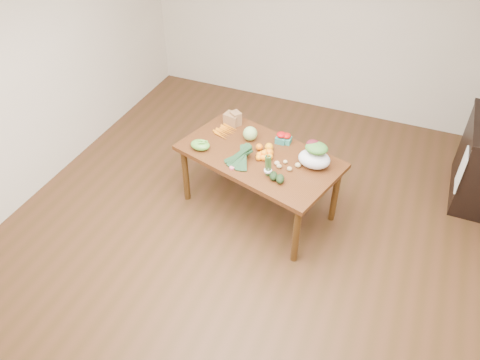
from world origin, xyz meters
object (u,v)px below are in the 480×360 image
at_px(mandarin_cluster, 264,154).
at_px(kale_bunch, 238,157).
at_px(salad_bag, 315,156).
at_px(asparagus_bundle, 268,165).
at_px(paper_bag, 232,118).
at_px(dining_table, 258,183).
at_px(cabbage, 250,134).

relative_size(mandarin_cluster, kale_bunch, 0.45).
bearing_deg(salad_bag, mandarin_cluster, -172.32).
height_order(mandarin_cluster, asparagus_bundle, asparagus_bundle).
distance_m(mandarin_cluster, asparagus_bundle, 0.29).
xyz_separation_m(mandarin_cluster, kale_bunch, (-0.21, -0.19, 0.03)).
xyz_separation_m(paper_bag, asparagus_bundle, (0.68, -0.70, 0.05)).
relative_size(dining_table, kale_bunch, 4.06).
bearing_deg(mandarin_cluster, cabbage, 134.93).
height_order(cabbage, mandarin_cluster, cabbage).
distance_m(kale_bunch, asparagus_bundle, 0.34).
bearing_deg(dining_table, kale_bunch, -106.09).
bearing_deg(dining_table, salad_bag, 18.99).
height_order(paper_bag, mandarin_cluster, paper_bag).
relative_size(paper_bag, mandarin_cluster, 1.23).
bearing_deg(cabbage, kale_bunch, -83.85).
bearing_deg(asparagus_bundle, salad_bag, 56.60).
relative_size(kale_bunch, asparagus_bundle, 1.60).
height_order(kale_bunch, salad_bag, salad_bag).
distance_m(asparagus_bundle, salad_bag, 0.48).
height_order(dining_table, cabbage, cabbage).
xyz_separation_m(paper_bag, cabbage, (0.30, -0.20, -0.00)).
bearing_deg(salad_bag, paper_bag, 159.51).
relative_size(cabbage, asparagus_bundle, 0.61).
xyz_separation_m(paper_bag, salad_bag, (1.05, -0.39, 0.04)).
distance_m(dining_table, cabbage, 0.53).
bearing_deg(dining_table, mandarin_cluster, -15.14).
bearing_deg(salad_bag, kale_bunch, -160.27).
bearing_deg(mandarin_cluster, kale_bunch, -137.98).
height_order(paper_bag, asparagus_bundle, asparagus_bundle).
relative_size(paper_bag, asparagus_bundle, 0.89).
bearing_deg(asparagus_bundle, cabbage, 143.56).
relative_size(dining_table, salad_bag, 5.10).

